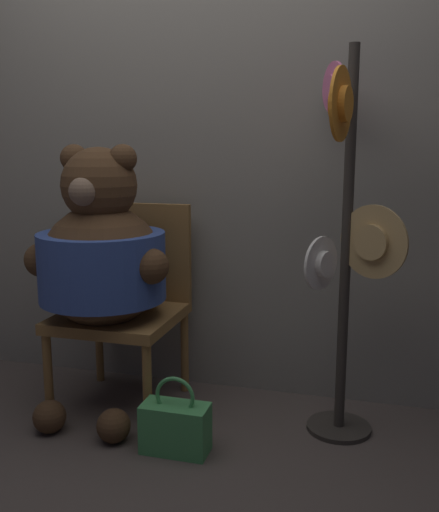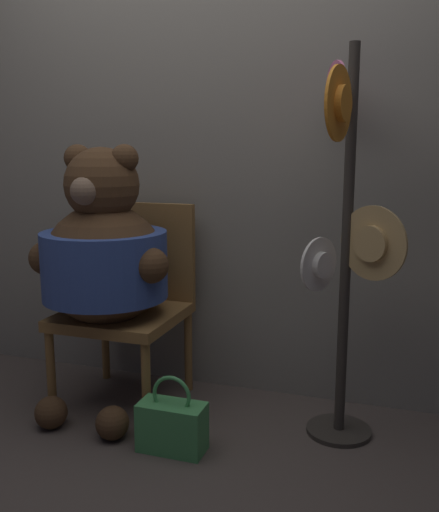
# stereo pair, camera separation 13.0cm
# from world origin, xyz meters

# --- Properties ---
(ground_plane) EXTENTS (14.00, 14.00, 0.00)m
(ground_plane) POSITION_xyz_m (0.00, 0.00, 0.00)
(ground_plane) COLOR #4C423D
(wall_back) EXTENTS (8.00, 0.10, 2.50)m
(wall_back) POSITION_xyz_m (0.00, 0.78, 1.25)
(wall_back) COLOR gray
(wall_back) RESTS_ON ground_plane
(chair) EXTENTS (0.54, 0.54, 0.95)m
(chair) POSITION_xyz_m (-0.31, 0.46, 0.51)
(chair) COLOR olive
(chair) RESTS_ON ground_plane
(teddy_bear) EXTENTS (0.68, 0.60, 1.24)m
(teddy_bear) POSITION_xyz_m (-0.35, 0.28, 0.74)
(teddy_bear) COLOR #4C331E
(teddy_bear) RESTS_ON ground_plane
(hat_display_rack) EXTENTS (0.38, 0.56, 1.62)m
(hat_display_rack) POSITION_xyz_m (0.71, 0.36, 0.86)
(hat_display_rack) COLOR #332D28
(hat_display_rack) RESTS_ON ground_plane
(handbag_on_ground) EXTENTS (0.27, 0.14, 0.32)m
(handbag_on_ground) POSITION_xyz_m (0.08, 0.04, 0.11)
(handbag_on_ground) COLOR #479E56
(handbag_on_ground) RESTS_ON ground_plane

